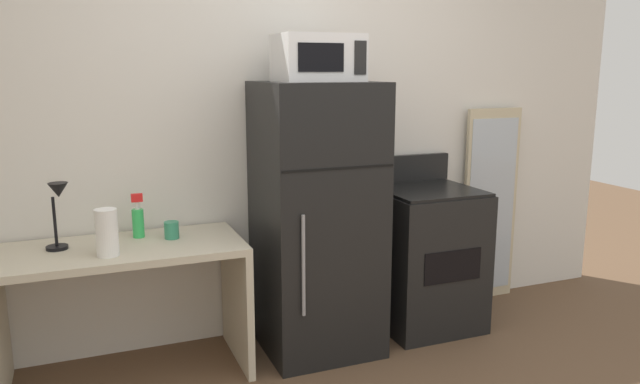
{
  "coord_description": "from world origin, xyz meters",
  "views": [
    {
      "loc": [
        -1.24,
        -1.93,
        1.67
      ],
      "look_at": [
        -0.03,
        1.1,
        1.01
      ],
      "focal_mm": 34.04,
      "sensor_mm": 36.0,
      "label": 1
    }
  ],
  "objects_px": {
    "desk": "(123,285)",
    "refrigerator": "(317,219)",
    "paper_towel_roll": "(107,233)",
    "spray_bottle": "(138,220)",
    "coffee_mug": "(172,230)",
    "oven_range": "(426,257)",
    "leaning_mirror": "(490,205)",
    "microwave": "(318,58)",
    "desk_lamp": "(58,204)"
  },
  "relations": [
    {
      "from": "refrigerator",
      "to": "oven_range",
      "type": "height_order",
      "value": "refrigerator"
    },
    {
      "from": "coffee_mug",
      "to": "paper_towel_roll",
      "type": "bearing_deg",
      "value": -149.52
    },
    {
      "from": "microwave",
      "to": "desk_lamp",
      "type": "bearing_deg",
      "value": 176.13
    },
    {
      "from": "spray_bottle",
      "to": "leaning_mirror",
      "type": "relative_size",
      "value": 0.18
    },
    {
      "from": "desk_lamp",
      "to": "leaning_mirror",
      "type": "height_order",
      "value": "leaning_mirror"
    },
    {
      "from": "coffee_mug",
      "to": "microwave",
      "type": "height_order",
      "value": "microwave"
    },
    {
      "from": "desk",
      "to": "paper_towel_roll",
      "type": "relative_size",
      "value": 5.32
    },
    {
      "from": "refrigerator",
      "to": "paper_towel_roll",
      "type": "bearing_deg",
      "value": -173.78
    },
    {
      "from": "spray_bottle",
      "to": "coffee_mug",
      "type": "distance_m",
      "value": 0.2
    },
    {
      "from": "coffee_mug",
      "to": "leaning_mirror",
      "type": "xyz_separation_m",
      "value": [
        2.3,
        0.21,
        -0.1
      ]
    },
    {
      "from": "spray_bottle",
      "to": "oven_range",
      "type": "relative_size",
      "value": 0.23
    },
    {
      "from": "paper_towel_roll",
      "to": "refrigerator",
      "type": "xyz_separation_m",
      "value": [
        1.18,
        0.13,
        -0.07
      ]
    },
    {
      "from": "desk",
      "to": "leaning_mirror",
      "type": "xyz_separation_m",
      "value": [
        2.58,
        0.27,
        0.17
      ]
    },
    {
      "from": "spray_bottle",
      "to": "microwave",
      "type": "bearing_deg",
      "value": -10.62
    },
    {
      "from": "refrigerator",
      "to": "leaning_mirror",
      "type": "relative_size",
      "value": 1.14
    },
    {
      "from": "leaning_mirror",
      "to": "desk",
      "type": "bearing_deg",
      "value": -174.09
    },
    {
      "from": "coffee_mug",
      "to": "leaning_mirror",
      "type": "relative_size",
      "value": 0.07
    },
    {
      "from": "refrigerator",
      "to": "leaning_mirror",
      "type": "bearing_deg",
      "value": 10.99
    },
    {
      "from": "oven_range",
      "to": "leaning_mirror",
      "type": "distance_m",
      "value": 0.77
    },
    {
      "from": "paper_towel_roll",
      "to": "refrigerator",
      "type": "distance_m",
      "value": 1.19
    },
    {
      "from": "desk_lamp",
      "to": "paper_towel_roll",
      "type": "height_order",
      "value": "desk_lamp"
    },
    {
      "from": "refrigerator",
      "to": "microwave",
      "type": "distance_m",
      "value": 0.93
    },
    {
      "from": "desk_lamp",
      "to": "oven_range",
      "type": "bearing_deg",
      "value": -1.16
    },
    {
      "from": "spray_bottle",
      "to": "paper_towel_roll",
      "type": "xyz_separation_m",
      "value": [
        -0.18,
        -0.3,
        0.02
      ]
    },
    {
      "from": "desk",
      "to": "oven_range",
      "type": "xyz_separation_m",
      "value": [
        1.89,
        0.01,
        -0.07
      ]
    },
    {
      "from": "desk",
      "to": "desk_lamp",
      "type": "distance_m",
      "value": 0.54
    },
    {
      "from": "paper_towel_roll",
      "to": "desk_lamp",
      "type": "bearing_deg",
      "value": 137.48
    },
    {
      "from": "oven_range",
      "to": "paper_towel_roll",
      "type": "bearing_deg",
      "value": -175.39
    },
    {
      "from": "paper_towel_roll",
      "to": "oven_range",
      "type": "xyz_separation_m",
      "value": [
        1.96,
        0.16,
        -0.4
      ]
    },
    {
      "from": "desk",
      "to": "microwave",
      "type": "bearing_deg",
      "value": -2.03
    },
    {
      "from": "desk_lamp",
      "to": "paper_towel_roll",
      "type": "xyz_separation_m",
      "value": [
        0.22,
        -0.2,
        -0.12
      ]
    },
    {
      "from": "desk_lamp",
      "to": "paper_towel_roll",
      "type": "distance_m",
      "value": 0.32
    },
    {
      "from": "coffee_mug",
      "to": "refrigerator",
      "type": "relative_size",
      "value": 0.06
    },
    {
      "from": "refrigerator",
      "to": "leaning_mirror",
      "type": "height_order",
      "value": "refrigerator"
    },
    {
      "from": "coffee_mug",
      "to": "microwave",
      "type": "bearing_deg",
      "value": -6.52
    },
    {
      "from": "coffee_mug",
      "to": "microwave",
      "type": "relative_size",
      "value": 0.21
    },
    {
      "from": "desk_lamp",
      "to": "oven_range",
      "type": "height_order",
      "value": "desk_lamp"
    },
    {
      "from": "coffee_mug",
      "to": "paper_towel_roll",
      "type": "height_order",
      "value": "paper_towel_roll"
    },
    {
      "from": "microwave",
      "to": "desk",
      "type": "bearing_deg",
      "value": 177.97
    },
    {
      "from": "paper_towel_roll",
      "to": "refrigerator",
      "type": "relative_size",
      "value": 0.15
    },
    {
      "from": "paper_towel_roll",
      "to": "microwave",
      "type": "height_order",
      "value": "microwave"
    },
    {
      "from": "desk_lamp",
      "to": "spray_bottle",
      "type": "distance_m",
      "value": 0.43
    },
    {
      "from": "desk",
      "to": "leaning_mirror",
      "type": "relative_size",
      "value": 0.91
    },
    {
      "from": "desk",
      "to": "coffee_mug",
      "type": "height_order",
      "value": "coffee_mug"
    },
    {
      "from": "spray_bottle",
      "to": "coffee_mug",
      "type": "xyz_separation_m",
      "value": [
        0.17,
        -0.09,
        -0.05
      ]
    },
    {
      "from": "desk",
      "to": "refrigerator",
      "type": "xyz_separation_m",
      "value": [
        1.11,
        -0.02,
        0.27
      ]
    },
    {
      "from": "desk_lamp",
      "to": "microwave",
      "type": "bearing_deg",
      "value": -3.87
    },
    {
      "from": "desk_lamp",
      "to": "leaning_mirror",
      "type": "distance_m",
      "value": 2.89
    },
    {
      "from": "microwave",
      "to": "leaning_mirror",
      "type": "xyz_separation_m",
      "value": [
        1.47,
        0.31,
        -1.03
      ]
    },
    {
      "from": "microwave",
      "to": "spray_bottle",
      "type": "bearing_deg",
      "value": 169.38
    }
  ]
}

